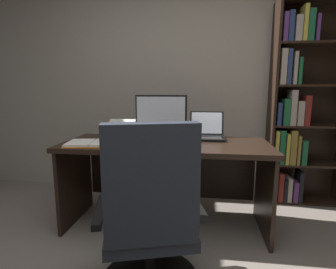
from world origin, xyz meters
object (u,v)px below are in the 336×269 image
at_px(bookshelf, 299,109).
at_px(laptop, 206,133).
at_px(pen, 135,140).
at_px(desk, 167,163).
at_px(notepad, 133,141).
at_px(reading_stand_with_book, 120,128).
at_px(computer_mouse, 192,144).
at_px(office_chair, 150,227).
at_px(open_binder, 92,143).
at_px(monitor, 161,116).
at_px(keyboard, 155,144).

xyz_separation_m(bookshelf, laptop, (-0.95, -0.48, -0.19)).
xyz_separation_m(laptop, pen, (-0.61, -0.24, -0.04)).
height_order(desk, notepad, notepad).
height_order(bookshelf, reading_stand_with_book, bookshelf).
relative_size(computer_mouse, notepad, 0.50).
bearing_deg(desk, reading_stand_with_book, 157.35).
xyz_separation_m(office_chair, reading_stand_with_book, (-0.52, 1.11, 0.39)).
relative_size(laptop, open_binder, 0.70).
relative_size(office_chair, monitor, 2.19).
bearing_deg(desk, laptop, 23.03).
bearing_deg(desk, notepad, -162.02).
distance_m(keyboard, reading_stand_with_book, 0.57).
bearing_deg(keyboard, bookshelf, 30.86).
bearing_deg(computer_mouse, laptop, 70.82).
xyz_separation_m(office_chair, notepad, (-0.31, 0.82, 0.32)).
bearing_deg(bookshelf, office_chair, -129.50).
bearing_deg(computer_mouse, notepad, 168.79).
xyz_separation_m(monitor, open_binder, (-0.51, -0.38, -0.19)).
distance_m(office_chair, pen, 0.93).
xyz_separation_m(keyboard, pen, (-0.19, 0.10, 0.00)).
xyz_separation_m(monitor, reading_stand_with_book, (-0.41, 0.06, -0.12)).
bearing_deg(reading_stand_with_book, pen, -52.64).
xyz_separation_m(laptop, notepad, (-0.63, -0.24, -0.05)).
bearing_deg(monitor, keyboard, -90.00).
distance_m(bookshelf, notepad, 1.75).
distance_m(bookshelf, laptop, 1.08).
bearing_deg(monitor, computer_mouse, -47.90).
height_order(monitor, reading_stand_with_book, monitor).
xyz_separation_m(desk, notepad, (-0.28, -0.09, 0.21)).
distance_m(monitor, open_binder, 0.66).
bearing_deg(bookshelf, computer_mouse, -142.56).
xyz_separation_m(office_chair, open_binder, (-0.61, 0.67, 0.32)).
bearing_deg(monitor, laptop, 0.94).
height_order(desk, pen, pen).
height_order(reading_stand_with_book, pen, reading_stand_with_book).
bearing_deg(laptop, open_binder, -157.15).
relative_size(desk, open_binder, 3.89).
xyz_separation_m(bookshelf, computer_mouse, (-1.07, -0.82, -0.22)).
distance_m(monitor, reading_stand_with_book, 0.43).
xyz_separation_m(computer_mouse, open_binder, (-0.81, -0.05, -0.01)).
bearing_deg(desk, pen, -160.73).
bearing_deg(office_chair, notepad, 94.90).
xyz_separation_m(keyboard, computer_mouse, (0.30, 0.00, 0.01)).
relative_size(open_binder, notepad, 2.12).
height_order(bookshelf, laptop, bookshelf).
distance_m(open_binder, pen, 0.35).
distance_m(bookshelf, reading_stand_with_book, 1.84).
height_order(computer_mouse, notepad, computer_mouse).
height_order(office_chair, monitor, monitor).
height_order(monitor, computer_mouse, monitor).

